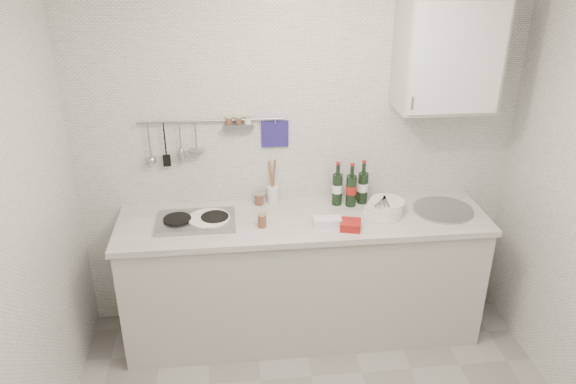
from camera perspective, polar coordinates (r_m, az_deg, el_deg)
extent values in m
cube|color=silver|center=(3.83, 1.06, 3.83)|extent=(3.00, 0.02, 2.50)
cube|color=#B3AEA5|center=(3.95, 1.51, -8.79)|extent=(2.40, 0.60, 0.88)
cube|color=silver|center=(3.71, 1.59, -2.90)|extent=(2.44, 0.64, 0.04)
cube|color=black|center=(4.20, 1.41, -13.05)|extent=(2.34, 0.52, 0.10)
cube|color=#93969B|center=(3.67, -9.30, -2.94)|extent=(0.50, 0.32, 0.03)
cylinder|color=black|center=(3.67, -11.19, -2.72)|extent=(0.18, 0.18, 0.01)
cylinder|color=black|center=(3.66, -7.45, -2.56)|extent=(0.18, 0.18, 0.01)
cylinder|color=#93969B|center=(3.93, 15.47, -1.76)|extent=(0.40, 0.40, 0.02)
cylinder|color=#93969B|center=(3.95, 15.37, -2.48)|extent=(0.34, 0.34, 0.10)
cylinder|color=#93969B|center=(3.69, -7.82, 7.18)|extent=(0.95, 0.02, 0.02)
cube|color=navy|center=(3.75, -1.33, 5.93)|extent=(0.18, 0.02, 0.18)
cube|color=#B3AEA5|center=(3.69, 15.91, 13.40)|extent=(0.60, 0.35, 0.70)
cube|color=white|center=(3.53, 16.96, 12.74)|extent=(0.56, 0.01, 0.66)
cylinder|color=#93969B|center=(3.49, 12.52, 8.83)|extent=(0.01, 0.01, 0.08)
cylinder|color=#5261BA|center=(3.66, -8.19, -3.09)|extent=(0.28, 0.28, 0.01)
cylinder|color=#5261BA|center=(3.66, -8.11, -2.87)|extent=(0.28, 0.28, 0.01)
cylinder|color=#5261BA|center=(3.66, -8.02, -2.65)|extent=(0.27, 0.27, 0.01)
cylinder|color=white|center=(3.79, 9.56, -2.20)|extent=(0.26, 0.26, 0.01)
cylinder|color=white|center=(3.79, 9.65, -1.99)|extent=(0.26, 0.26, 0.01)
cylinder|color=white|center=(3.78, 9.74, -1.78)|extent=(0.25, 0.25, 0.01)
cylinder|color=white|center=(3.78, 9.82, -1.57)|extent=(0.25, 0.25, 0.01)
cylinder|color=white|center=(3.78, 9.91, -1.36)|extent=(0.24, 0.24, 0.01)
cylinder|color=white|center=(3.78, 10.00, -1.14)|extent=(0.23, 0.23, 0.01)
cylinder|color=white|center=(3.78, 10.09, -0.93)|extent=(0.23, 0.23, 0.01)
cube|color=white|center=(3.60, 4.03, -3.04)|extent=(0.18, 0.10, 0.05)
cube|color=#AF1F13|center=(3.58, 6.38, -3.35)|extent=(0.16, 0.16, 0.05)
cylinder|color=white|center=(3.88, -1.56, -0.27)|extent=(0.08, 0.08, 0.12)
cylinder|color=#945D3B|center=(3.82, -1.44, 1.73)|extent=(0.03, 0.06, 0.24)
cylinder|color=#945D3B|center=(3.83, -1.74, 1.64)|extent=(0.04, 0.04, 0.22)
cylinder|color=brown|center=(3.87, -2.94, -0.74)|extent=(0.06, 0.06, 0.07)
cylinder|color=tan|center=(3.85, -2.96, -0.18)|extent=(0.07, 0.07, 0.01)
cylinder|color=brown|center=(3.97, 7.10, -0.23)|extent=(0.06, 0.06, 0.07)
cylinder|color=tan|center=(3.96, 7.13, 0.27)|extent=(0.06, 0.06, 0.01)
cylinder|color=brown|center=(3.83, 9.37, -1.33)|extent=(0.06, 0.06, 0.08)
cylinder|color=tan|center=(3.81, 9.42, -0.74)|extent=(0.06, 0.06, 0.01)
cylinder|color=brown|center=(3.58, -2.65, -2.92)|extent=(0.06, 0.06, 0.09)
cylinder|color=tan|center=(3.55, -2.66, -2.23)|extent=(0.06, 0.06, 0.01)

